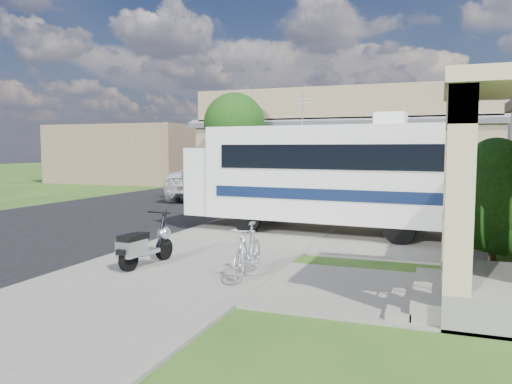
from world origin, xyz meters
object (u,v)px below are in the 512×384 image
(motorhome, at_px, (325,174))
(bicycle, at_px, (248,253))
(van, at_px, (265,172))
(shrub, at_px, (497,201))
(pickup_truck, at_px, (216,180))
(scooter, at_px, (143,246))
(garden_hose, at_px, (429,282))

(motorhome, distance_m, bicycle, 5.62)
(motorhome, bearing_deg, van, 118.65)
(shrub, bearing_deg, pickup_truck, 136.47)
(shrub, relative_size, bicycle, 1.61)
(bicycle, relative_size, pickup_truck, 0.25)
(shrub, height_order, pickup_truck, shrub)
(scooter, bearing_deg, van, 108.74)
(bicycle, distance_m, pickup_truck, 14.95)
(motorhome, distance_m, pickup_truck, 10.52)
(motorhome, relative_size, bicycle, 4.81)
(motorhome, height_order, garden_hose, motorhome)
(scooter, xyz_separation_m, pickup_truck, (-4.55, 13.29, 0.42))
(van, bearing_deg, scooter, -74.35)
(motorhome, bearing_deg, pickup_truck, 135.72)
(shrub, xyz_separation_m, scooter, (-6.58, -2.72, -0.87))
(bicycle, bearing_deg, van, 104.00)
(scooter, distance_m, van, 21.81)
(shrub, distance_m, pickup_truck, 15.35)
(motorhome, relative_size, garden_hose, 17.76)
(scooter, height_order, garden_hose, scooter)
(garden_hose, bearing_deg, bicycle, -168.79)
(garden_hose, bearing_deg, shrub, 60.17)
(shrub, distance_m, bicycle, 5.21)
(pickup_truck, bearing_deg, motorhome, 125.24)
(scooter, relative_size, bicycle, 0.99)
(shrub, xyz_separation_m, van, (-11.41, 18.54, -0.45))
(bicycle, xyz_separation_m, garden_hose, (3.13, 0.62, -0.39))
(shrub, xyz_separation_m, pickup_truck, (-11.13, 10.57, -0.45))
(motorhome, distance_m, scooter, 6.11)
(shrub, height_order, van, shrub)
(bicycle, bearing_deg, scooter, 174.96)
(motorhome, distance_m, shrub, 4.97)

